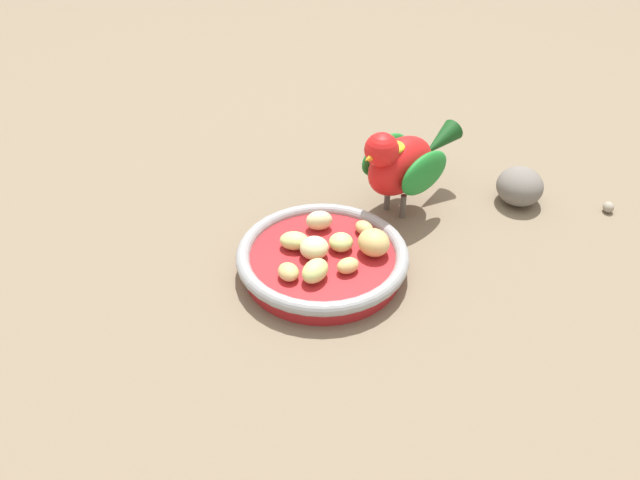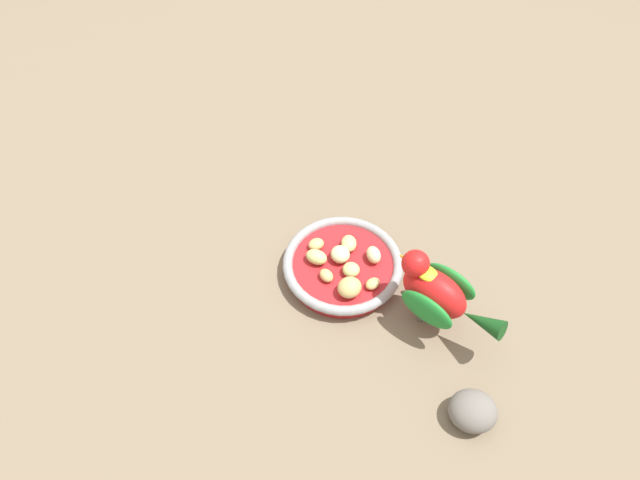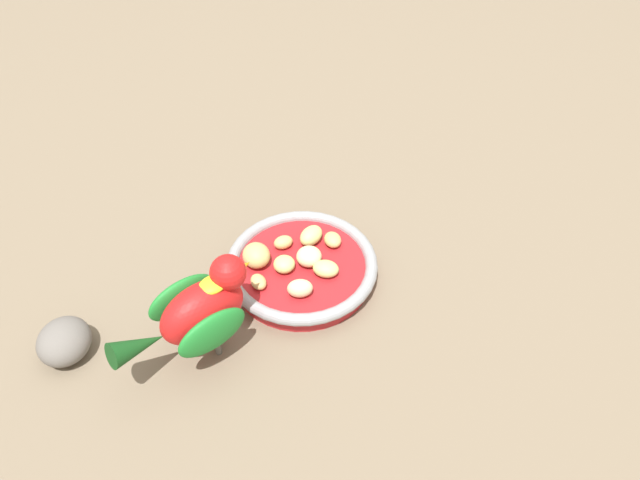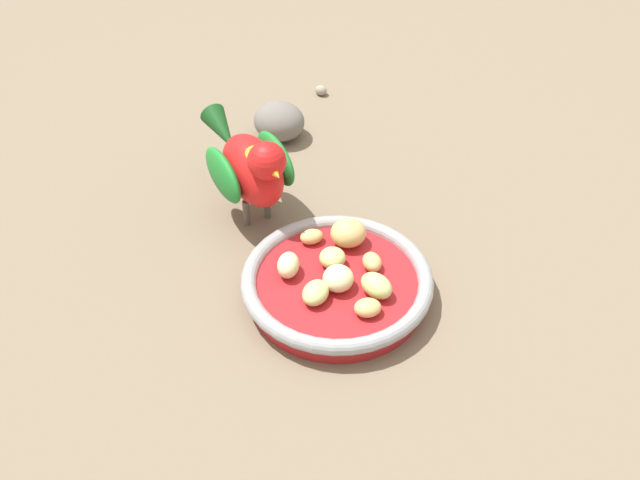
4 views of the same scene
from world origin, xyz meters
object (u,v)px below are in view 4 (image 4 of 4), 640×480
(apple_piece_2, at_px, (377,287))
(rock_large, at_px, (279,121))
(pebble_0, at_px, (321,90))
(apple_piece_4, at_px, (288,265))
(apple_piece_7, at_px, (312,237))
(feeding_bowl, at_px, (337,285))
(apple_piece_1, at_px, (338,278))
(apple_piece_5, at_px, (368,308))
(apple_piece_0, at_px, (332,258))
(apple_piece_8, at_px, (348,233))
(parrot, at_px, (251,165))
(apple_piece_3, at_px, (316,294))
(apple_piece_6, at_px, (372,262))

(apple_piece_2, distance_m, rock_large, 0.33)
(rock_large, relative_size, pebble_0, 3.99)
(apple_piece_4, distance_m, apple_piece_7, 0.05)
(apple_piece_2, bearing_deg, feeding_bowl, -36.39)
(apple_piece_1, bearing_deg, apple_piece_5, 119.87)
(feeding_bowl, height_order, apple_piece_0, apple_piece_0)
(apple_piece_2, xyz_separation_m, apple_piece_8, (0.02, -0.08, 0.00))
(apple_piece_1, height_order, apple_piece_2, apple_piece_1)
(parrot, distance_m, rock_large, 0.17)
(apple_piece_5, xyz_separation_m, apple_piece_8, (0.00, -0.10, 0.01))
(apple_piece_8, bearing_deg, apple_piece_3, 60.51)
(feeding_bowl, height_order, apple_piece_3, apple_piece_3)
(apple_piece_4, bearing_deg, apple_piece_5, 136.55)
(feeding_bowl, relative_size, apple_piece_1, 6.03)
(apple_piece_0, relative_size, apple_piece_1, 0.85)
(apple_piece_6, distance_m, rock_large, 0.29)
(apple_piece_0, relative_size, rock_large, 0.42)
(apple_piece_1, height_order, pebble_0, apple_piece_1)
(apple_piece_8, height_order, pebble_0, apple_piece_8)
(apple_piece_4, bearing_deg, apple_piece_7, -123.55)
(feeding_bowl, height_order, apple_piece_5, apple_piece_5)
(apple_piece_3, relative_size, apple_piece_8, 0.87)
(apple_piece_1, distance_m, parrot, 0.17)
(feeding_bowl, xyz_separation_m, apple_piece_5, (-0.02, 0.05, 0.01))
(apple_piece_2, bearing_deg, apple_piece_6, -93.72)
(apple_piece_5, relative_size, apple_piece_6, 1.04)
(rock_large, bearing_deg, parrot, 74.03)
(apple_piece_1, distance_m, pebble_0, 0.40)
(apple_piece_3, relative_size, apple_piece_5, 1.24)
(feeding_bowl, distance_m, rock_large, 0.30)
(apple_piece_4, bearing_deg, apple_piece_0, -171.66)
(parrot, bearing_deg, feeding_bowl, 6.81)
(feeding_bowl, distance_m, apple_piece_6, 0.04)
(apple_piece_0, xyz_separation_m, apple_piece_4, (0.05, 0.01, 0.00))
(feeding_bowl, relative_size, parrot, 1.11)
(apple_piece_0, relative_size, pebble_0, 1.68)
(apple_piece_7, height_order, apple_piece_8, apple_piece_8)
(apple_piece_6, bearing_deg, apple_piece_7, -40.56)
(apple_piece_2, xyz_separation_m, rock_large, (0.06, -0.32, -0.01))
(apple_piece_0, height_order, apple_piece_3, same)
(feeding_bowl, bearing_deg, apple_piece_1, 86.78)
(feeding_bowl, height_order, apple_piece_6, apple_piece_6)
(apple_piece_0, bearing_deg, apple_piece_4, 8.34)
(apple_piece_3, bearing_deg, pebble_0, -98.51)
(apple_piece_1, distance_m, apple_piece_4, 0.05)
(apple_piece_2, distance_m, pebble_0, 0.41)
(apple_piece_4, distance_m, parrot, 0.13)
(apple_piece_4, bearing_deg, parrot, -77.91)
(rock_large, bearing_deg, apple_piece_6, 103.49)
(feeding_bowl, bearing_deg, apple_piece_4, -19.19)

